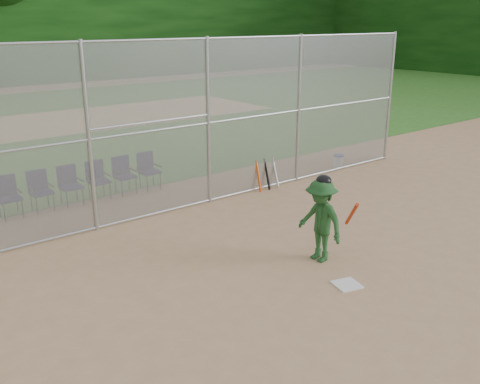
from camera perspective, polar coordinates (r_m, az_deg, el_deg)
ground at (r=9.35m, az=9.67°, el=-10.19°), size 100.00×100.00×0.00m
grass_strip at (r=24.63m, az=-23.06°, el=6.37°), size 100.00×100.00×0.00m
dirt_patch_far at (r=24.63m, az=-23.06°, el=6.38°), size 24.00×24.00×0.00m
backstop_fence at (r=12.36m, az=-7.24°, el=7.11°), size 16.09×0.09×4.00m
home_plate at (r=9.53m, az=11.33°, el=-9.66°), size 0.53×0.53×0.02m
batter_at_plate at (r=10.07m, az=8.58°, el=-2.95°), size 0.92×1.21×1.68m
water_cooler at (r=16.78m, az=10.44°, el=3.29°), size 0.31×0.31×0.39m
spare_bats at (r=14.32m, az=2.88°, el=1.94°), size 0.66×0.33×0.84m
chair_3 at (r=13.30m, az=-23.38°, el=-0.55°), size 0.54×0.52×0.96m
chair_4 at (r=13.48m, az=-20.44°, el=0.05°), size 0.54×0.52×0.96m
chair_5 at (r=13.70m, az=-17.58°, el=0.63°), size 0.54×0.52×0.96m
chair_6 at (r=13.96m, az=-14.82°, el=1.19°), size 0.54×0.52×0.96m
chair_7 at (r=14.24m, az=-12.16°, el=1.72°), size 0.54×0.52×0.96m
chair_8 at (r=14.56m, az=-9.61°, el=2.23°), size 0.54×0.52×0.96m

